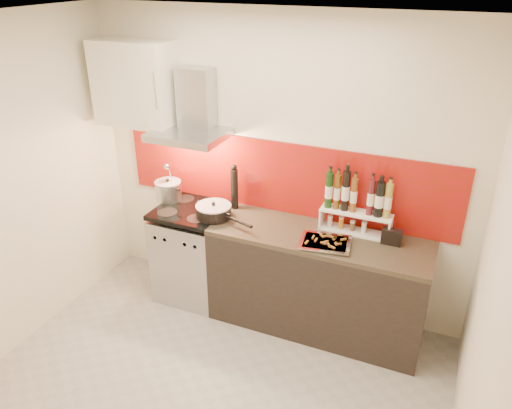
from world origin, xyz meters
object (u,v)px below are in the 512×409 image
at_px(baking_tray, 325,243).
at_px(pepper_mill, 234,187).
at_px(range_stove, 193,253).
at_px(counter, 317,282).
at_px(stock_pot, 168,190).
at_px(saute_pan, 214,211).

bearing_deg(baking_tray, pepper_mill, 162.15).
height_order(range_stove, counter, range_stove).
xyz_separation_m(pepper_mill, baking_tray, (0.93, -0.30, -0.19)).
height_order(range_stove, pepper_mill, pepper_mill).
xyz_separation_m(stock_pot, baking_tray, (1.56, -0.20, -0.08)).
height_order(range_stove, saute_pan, saute_pan).
bearing_deg(counter, baking_tray, -56.59).
height_order(counter, pepper_mill, pepper_mill).
xyz_separation_m(stock_pot, saute_pan, (0.55, -0.15, -0.03)).
bearing_deg(baking_tray, stock_pot, 172.52).
bearing_deg(baking_tray, counter, 123.41).
distance_m(counter, baking_tray, 0.49).
relative_size(range_stove, counter, 0.51).
xyz_separation_m(range_stove, stock_pot, (-0.28, 0.09, 0.56)).
bearing_deg(pepper_mill, saute_pan, -108.35).
relative_size(counter, saute_pan, 3.12).
height_order(stock_pot, baking_tray, stock_pot).
relative_size(counter, pepper_mill, 4.32).
bearing_deg(range_stove, stock_pot, 161.93).
bearing_deg(range_stove, saute_pan, -11.73).
distance_m(stock_pot, baking_tray, 1.57).
bearing_deg(counter, stock_pot, 176.65).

